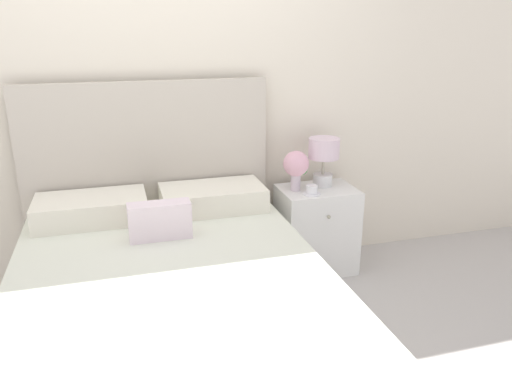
% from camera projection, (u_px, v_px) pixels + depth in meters
% --- Properties ---
extents(ground_plane, '(12.00, 12.00, 0.00)m').
position_uv_depth(ground_plane, '(156.00, 275.00, 3.38)').
color(ground_plane, '#BCB7B2').
extents(wall_back, '(8.00, 0.06, 2.60)m').
position_uv_depth(wall_back, '(142.00, 78.00, 3.02)').
color(wall_back, silver).
rests_on(wall_back, ground_plane).
extents(bed, '(1.51, 2.12, 1.29)m').
position_uv_depth(bed, '(172.00, 312.00, 2.39)').
color(bed, white).
rests_on(bed, ground_plane).
extents(nightstand, '(0.50, 0.39, 0.58)m').
position_uv_depth(nightstand, '(316.00, 229.00, 3.38)').
color(nightstand, white).
rests_on(nightstand, ground_plane).
extents(table_lamp, '(0.20, 0.20, 0.32)m').
position_uv_depth(table_lamp, '(324.00, 154.00, 3.28)').
color(table_lamp, white).
rests_on(table_lamp, nightstand).
extents(flower_vase, '(0.17, 0.17, 0.26)m').
position_uv_depth(flower_vase, '(296.00, 166.00, 3.21)').
color(flower_vase, silver).
rests_on(flower_vase, nightstand).
extents(teacup, '(0.12, 0.12, 0.06)m').
position_uv_depth(teacup, '(312.00, 190.00, 3.17)').
color(teacup, white).
rests_on(teacup, nightstand).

